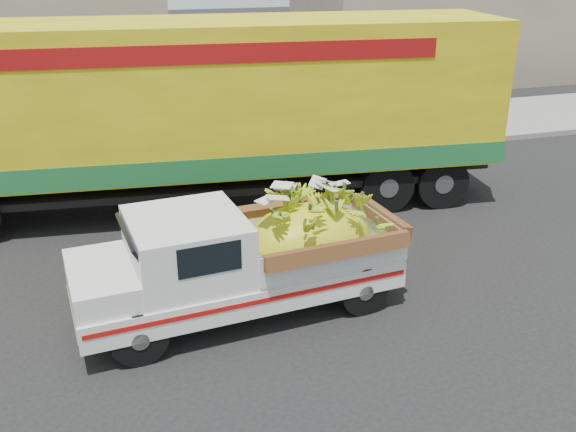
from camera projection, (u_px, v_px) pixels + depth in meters
name	position (u px, v px, depth m)	size (l,w,h in m)	color
ground	(216.00, 293.00, 10.18)	(100.00, 100.00, 0.00)	black
curb	(165.00, 170.00, 15.58)	(60.00, 0.25, 0.15)	gray
sidewalk	(154.00, 146.00, 17.43)	(60.00, 4.00, 0.14)	gray
building_right	(474.00, 2.00, 26.24)	(14.00, 6.00, 6.00)	gray
pickup_truck	(261.00, 254.00, 9.48)	(4.85, 2.13, 1.65)	black
semi_trailer	(210.00, 107.00, 12.83)	(12.04, 3.78, 3.80)	black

